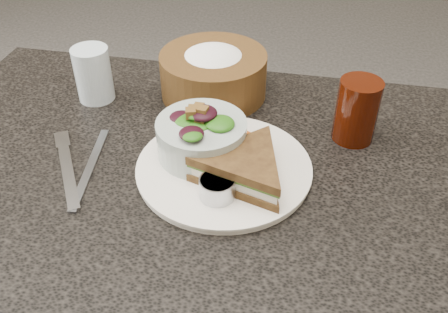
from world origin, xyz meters
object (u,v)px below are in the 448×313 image
Objects in this scene: sandwich at (245,168)px; dressing_ramekin at (217,188)px; salad_bowl at (202,132)px; water_glass at (93,74)px; bread_basket at (213,68)px; cola_glass at (357,108)px; dinner_plate at (224,169)px.

sandwich is 0.05m from dressing_ramekin.
salad_bowl is (-0.08, 0.05, 0.02)m from sandwich.
water_glass is at bearing 140.23° from dressing_ramekin.
bread_basket is at bearing 128.60° from sandwich.
sandwich is at bearing -135.41° from cola_glass.
dressing_ramekin is at bearing -64.65° from salad_bowl.
water_glass is at bearing 175.76° from cola_glass.
salad_bowl is 0.71× the size of bread_basket.
sandwich is 0.37m from water_glass.
dressing_ramekin reaches higher than dinner_plate.
salad_bowl is at bearing -30.71° from water_glass.
dinner_plate is 2.65× the size of water_glass.
bread_basket is at bearing 106.12° from dinner_plate.
cola_glass reaches higher than water_glass.
bread_basket is at bearing 103.18° from dressing_ramekin.
dinner_plate is 0.24m from bread_basket.
bread_basket is (-0.10, 0.25, 0.02)m from sandwich.
sandwich is at bearing 52.87° from dressing_ramekin.
dinner_plate is at bearing 93.31° from dressing_ramekin.
dinner_plate is 2.24× the size of cola_glass.
cola_glass is (0.24, 0.11, 0.01)m from salad_bowl.
cola_glass reaches higher than salad_bowl.
dressing_ramekin is 0.44× the size of cola_glass.
salad_bowl is 1.18× the size of cola_glass.
dinner_plate is at bearing 160.01° from sandwich.
salad_bowl is at bearing 148.80° from dinner_plate.
bread_basket is 0.22m from water_glass.
dinner_plate is 0.07m from salad_bowl.
cola_glass is (0.16, 0.16, 0.03)m from sandwich.
dressing_ramekin is (0.04, -0.09, -0.03)m from salad_bowl.
cola_glass is 0.48m from water_glass.
sandwich is at bearing -68.07° from bread_basket.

